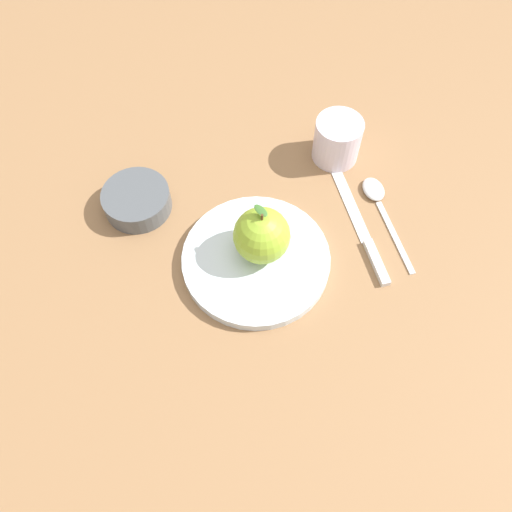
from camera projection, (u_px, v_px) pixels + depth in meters
name	position (u px, v px, depth m)	size (l,w,h in m)	color
ground_plane	(271.00, 254.00, 0.80)	(2.40, 2.40, 0.00)	olive
dinner_plate	(256.00, 259.00, 0.79)	(0.22, 0.22, 0.02)	silver
apple	(262.00, 236.00, 0.75)	(0.08, 0.08, 0.09)	#8CB22D
side_bowl	(136.00, 199.00, 0.83)	(0.11, 0.11, 0.04)	#4C5156
cup	(338.00, 138.00, 0.86)	(0.08, 0.08, 0.08)	silver
knife	(364.00, 235.00, 0.81)	(0.22, 0.03, 0.01)	silver
spoon	(378.00, 200.00, 0.85)	(0.19, 0.04, 0.01)	silver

